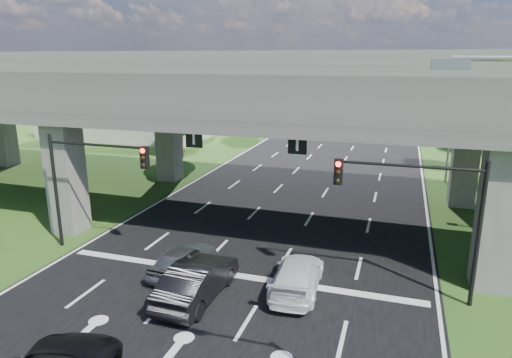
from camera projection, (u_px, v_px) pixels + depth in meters
The scene contains 17 objects.
ground at pixel (203, 315), 17.76m from camera, with size 160.00×160.00×0.00m, color #254C18.
road at pixel (272, 227), 26.95m from camera, with size 18.00×120.00×0.03m, color black.
overpass at pixel (283, 89), 26.75m from camera, with size 80.00×15.00×10.00m.
warehouse at pixel (127, 121), 57.12m from camera, with size 20.00×10.00×4.00m, color #9E9E99.
signal_right at pixel (422, 202), 17.99m from camera, with size 5.76×0.54×6.00m.
signal_left at pixel (88, 173), 22.62m from camera, with size 5.76×0.54×6.00m.
streetlight_far at pixel (448, 109), 35.34m from camera, with size 3.38×0.25×10.00m.
streetlight_beyond at pixel (436, 94), 50.06m from camera, with size 3.38×0.25×10.00m.
tree_left_near at pixel (180, 109), 44.56m from camera, with size 4.50×4.50×7.80m.
tree_left_mid at pixel (189, 107), 52.97m from camera, with size 3.91×3.90×6.76m.
tree_left_far at pixel (244, 94), 58.90m from camera, with size 4.80×4.80×8.32m.
tree_right_near at pixel (479, 121), 38.50m from camera, with size 4.20×4.20×7.28m.
tree_right_mid at pixel (501, 115), 45.05m from camera, with size 3.91×3.90×6.76m.
tree_right_far at pixel (451, 101), 53.43m from camera, with size 4.50×4.50×7.80m.
car_silver at pixel (184, 259), 21.01m from camera, with size 1.65×4.10×1.40m, color gray.
car_dark at pixel (197, 280), 18.74m from camera, with size 1.74×4.98×1.64m, color black.
car_white at pixel (297, 276), 19.43m from camera, with size 1.92×4.73×1.37m, color silver.
Camera 1 is at (6.81, -14.39, 9.71)m, focal length 32.00 mm.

